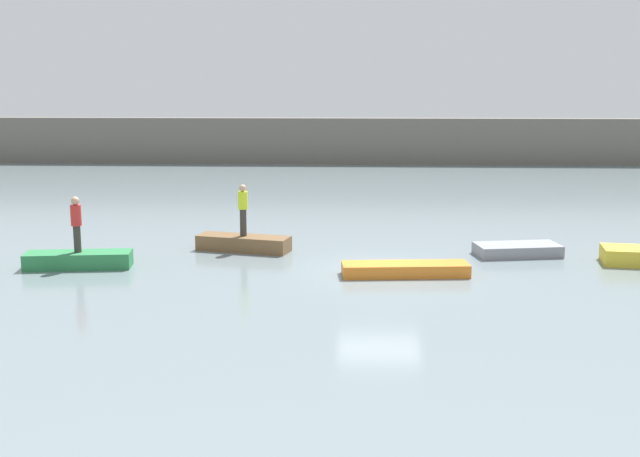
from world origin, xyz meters
The scene contains 8 objects.
ground_plane centered at (0.00, 0.00, 0.00)m, with size 120.00×120.00×0.00m, color slate.
embankment_wall centered at (0.00, 29.67, 1.50)m, with size 80.00×1.20×3.00m, color #666056.
rowboat_green centered at (-9.20, -0.02, 0.25)m, with size 3.17×0.93×0.49m, color #2D7F47.
rowboat_brown centered at (-4.48, 2.62, 0.25)m, with size 3.12×0.93×0.51m, color brown.
rowboat_orange centered at (0.72, -0.58, 0.19)m, with size 3.71×0.95×0.37m, color orange.
rowboat_grey centered at (4.55, 2.27, 0.19)m, with size 2.70×1.24×0.38m, color gray.
person_hiviz_shirt centered at (-4.48, 2.62, 1.47)m, with size 0.32×0.32×1.73m.
person_red_shirt centered at (-9.20, -0.02, 1.45)m, with size 0.32×0.32×1.71m.
Camera 1 is at (-0.84, -23.75, 5.82)m, focal length 45.41 mm.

